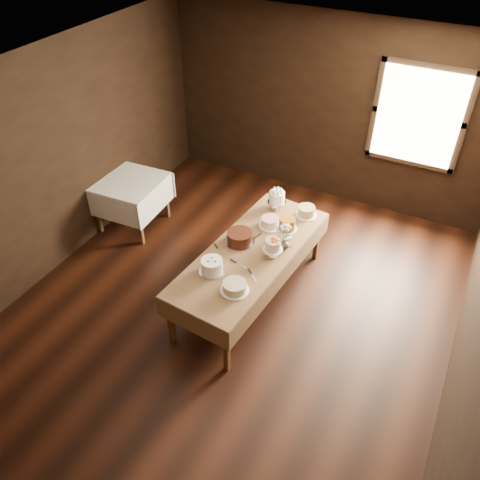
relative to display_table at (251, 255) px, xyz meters
name	(u,v)px	position (x,y,z in m)	size (l,w,h in m)	color
floor	(233,309)	(-0.09, -0.32, -0.68)	(5.00, 6.00, 0.01)	black
ceiling	(230,88)	(-0.09, -0.32, 2.12)	(5.00, 6.00, 0.01)	beige
wall_back	(327,111)	(-0.09, 2.68, 0.72)	(5.00, 0.02, 2.80)	black
wall_front	(9,466)	(-0.09, -3.32, 0.72)	(5.00, 0.02, 2.80)	black
wall_left	(53,163)	(-2.59, -0.32, 0.72)	(0.02, 6.00, 2.80)	black
window	(418,117)	(1.21, 2.62, 0.92)	(1.10, 0.05, 1.30)	#FFEABF
display_table	(251,255)	(0.00, 0.00, 0.00)	(1.13, 2.44, 0.73)	#442A13
side_table	(129,186)	(-2.22, 0.57, -0.01)	(0.95, 0.95, 0.76)	#442A13
cake_meringue	(277,201)	(-0.09, 0.94, 0.17)	(0.29, 0.29, 0.26)	silver
cake_speckled	(306,211)	(0.31, 0.97, 0.12)	(0.31, 0.31, 0.13)	white
cake_lattice	(270,223)	(-0.01, 0.55, 0.11)	(0.32, 0.32, 0.11)	white
cake_caramel	(287,229)	(0.26, 0.43, 0.18)	(0.26, 0.26, 0.30)	white
cake_chocolate	(240,237)	(-0.20, 0.09, 0.12)	(0.39, 0.39, 0.14)	silver
cake_flowers	(273,249)	(0.26, 0.04, 0.16)	(0.23, 0.23, 0.24)	white
cake_swirl	(212,266)	(-0.24, -0.51, 0.13)	(0.34, 0.34, 0.16)	silver
cake_cream	(235,287)	(0.13, -0.67, 0.11)	(0.32, 0.32, 0.11)	white
cake_server_a	(241,266)	(0.02, -0.29, 0.06)	(0.24, 0.03, 0.01)	silver
cake_server_b	(254,278)	(0.23, -0.41, 0.06)	(0.24, 0.03, 0.01)	silver
cake_server_c	(257,236)	(-0.06, 0.28, 0.06)	(0.24, 0.03, 0.01)	silver
cake_server_d	(287,246)	(0.34, 0.27, 0.06)	(0.24, 0.03, 0.01)	silver
cake_server_e	(220,252)	(-0.32, -0.18, 0.06)	(0.24, 0.03, 0.01)	silver
flower_vase	(284,244)	(0.32, 0.23, 0.12)	(0.12, 0.12, 0.13)	#2D2823
flower_bouquet	(285,232)	(0.32, 0.23, 0.30)	(0.14, 0.14, 0.20)	white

